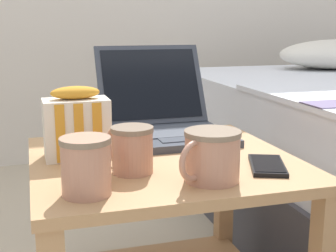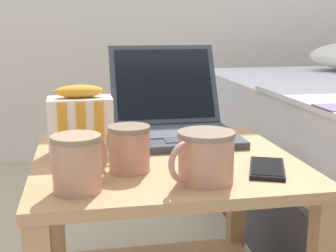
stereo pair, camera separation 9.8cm
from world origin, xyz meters
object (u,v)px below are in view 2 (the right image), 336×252
at_px(cell_phone, 267,168).
at_px(mug_mid_center, 78,160).
at_px(laptop, 172,118).
at_px(mug_front_right, 205,154).
at_px(mug_front_left, 128,146).
at_px(snack_bag, 81,123).

bearing_deg(cell_phone, mug_mid_center, -172.90).
distance_m(laptop, cell_phone, 0.36).
bearing_deg(mug_mid_center, mug_front_right, 0.65).
relative_size(laptop, mug_mid_center, 3.01).
bearing_deg(mug_front_left, snack_bag, 123.73).
bearing_deg(mug_front_right, laptop, 88.01).
distance_m(mug_front_left, mug_mid_center, 0.14).
bearing_deg(mug_mid_center, cell_phone, 7.10).
bearing_deg(laptop, mug_mid_center, -122.82).
bearing_deg(snack_bag, laptop, 31.08).
bearing_deg(laptop, cell_phone, -68.70).
relative_size(mug_front_right, snack_bag, 0.87).
height_order(mug_front_left, mug_mid_center, mug_mid_center).
distance_m(mug_mid_center, cell_phone, 0.38).
bearing_deg(mug_front_left, mug_front_right, -35.83).
bearing_deg(cell_phone, mug_front_right, -162.88).
bearing_deg(mug_front_left, cell_phone, -10.63).
height_order(mug_front_right, mug_mid_center, mug_mid_center).
bearing_deg(mug_front_right, cell_phone, 17.12).
bearing_deg(mug_front_right, mug_mid_center, -179.35).
relative_size(laptop, mug_front_left, 2.99).
bearing_deg(mug_front_right, mug_front_left, 144.17).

